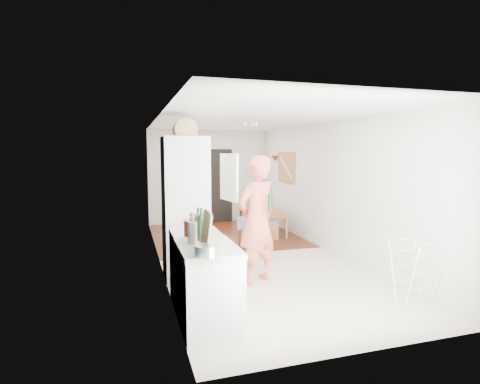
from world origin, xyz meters
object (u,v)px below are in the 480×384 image
stool (247,237)px  dining_table (263,224)px  person (257,208)px  drying_rack (415,271)px  dining_chair (267,218)px

stool → dining_table: bearing=54.1°
person → stool: bearing=-130.1°
person → drying_rack: (1.69, -1.31, -0.70)m
person → dining_chair: size_ratio=2.36×
person → dining_chair: (1.13, 2.51, -0.64)m
drying_rack → person: bearing=134.8°
dining_chair → person: bearing=-112.5°
dining_table → drying_rack: bearing=-170.4°
dining_table → drying_rack: (0.44, -4.38, 0.18)m
dining_chair → dining_table: bearing=79.5°
dining_table → stool: (-0.73, -1.00, -0.04)m
drying_rack → dining_chair: bearing=91.0°
dining_table → dining_chair: size_ratio=1.40×
dining_chair → drying_rack: bearing=-80.0°
dining_table → dining_chair: dining_chair is taller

